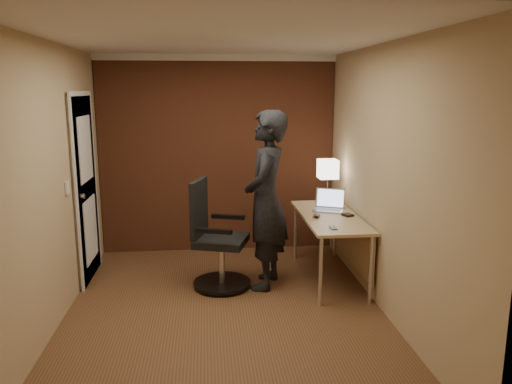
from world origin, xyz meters
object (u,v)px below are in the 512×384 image
at_px(desk, 336,226).
at_px(laptop, 329,204).
at_px(office_chair, 215,242).
at_px(phone, 333,228).
at_px(desk_lamp, 328,170).
at_px(mouse, 316,216).
at_px(wallet, 348,215).
at_px(person, 266,201).

height_order(desk, laptop, laptop).
bearing_deg(office_chair, phone, -19.91).
xyz_separation_m(desk_lamp, office_chair, (-1.35, -0.64, -0.65)).
relative_size(mouse, phone, 0.87).
bearing_deg(office_chair, mouse, 0.98).
height_order(wallet, person, person).
xyz_separation_m(mouse, phone, (0.07, -0.44, -0.01)).
relative_size(office_chair, person, 0.60).
xyz_separation_m(laptop, mouse, (-0.22, -0.34, -0.05)).
height_order(desk_lamp, person, person).
relative_size(desk, office_chair, 1.33).
distance_m(desk, mouse, 0.29).
distance_m(desk, desk_lamp, 0.77).
distance_m(desk_lamp, mouse, 0.79).
xyz_separation_m(phone, person, (-0.62, 0.40, 0.20)).
xyz_separation_m(desk, person, (-0.79, -0.12, 0.34)).
distance_m(mouse, person, 0.58).
bearing_deg(mouse, person, -151.06).
bearing_deg(office_chair, wallet, 2.13).
bearing_deg(mouse, wallet, 30.41).
bearing_deg(desk, person, -171.18).
bearing_deg(desk, office_chair, -175.65).
relative_size(desk_lamp, office_chair, 0.47).
xyz_separation_m(desk_lamp, laptop, (-0.04, -0.29, -0.35)).
height_order(mouse, person, person).
relative_size(mouse, office_chair, 0.09).
distance_m(phone, office_chair, 1.26).
bearing_deg(laptop, desk, -86.07).
distance_m(mouse, office_chair, 1.12).
relative_size(desk, desk_lamp, 2.80).
distance_m(desk_lamp, phone, 1.15).
xyz_separation_m(desk_lamp, phone, (-0.19, -1.06, -0.41)).
height_order(laptop, person, person).
bearing_deg(wallet, desk, 157.69).
xyz_separation_m(office_chair, person, (0.54, -0.02, 0.44)).
height_order(mouse, office_chair, office_chair).
bearing_deg(phone, desk_lamp, 80.56).
distance_m(laptop, office_chair, 1.39).
bearing_deg(phone, desk, 73.16).
height_order(phone, person, person).
distance_m(phone, wallet, 0.55).
relative_size(phone, person, 0.06).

